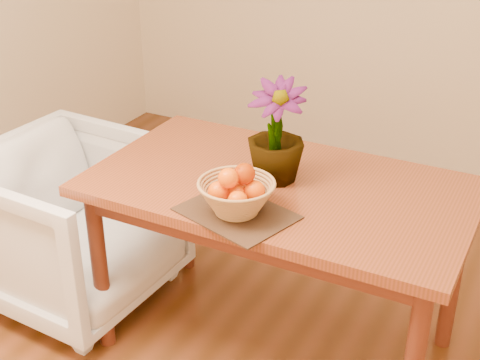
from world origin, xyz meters
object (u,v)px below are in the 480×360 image
at_px(wicker_basket, 236,199).
at_px(potted_plant, 276,132).
at_px(table, 279,204).
at_px(armchair, 73,217).

xyz_separation_m(wicker_basket, potted_plant, (0.00, 0.29, 0.13)).
xyz_separation_m(table, armchair, (-0.94, -0.09, -0.26)).
distance_m(potted_plant, armchair, 1.07).
bearing_deg(wicker_basket, table, 83.22).
xyz_separation_m(wicker_basket, armchair, (-0.91, 0.18, -0.41)).
distance_m(table, potted_plant, 0.28).
bearing_deg(armchair, potted_plant, -80.14).
bearing_deg(table, wicker_basket, -96.78).
relative_size(wicker_basket, potted_plant, 0.69).
xyz_separation_m(potted_plant, armchair, (-0.92, -0.11, -0.54)).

